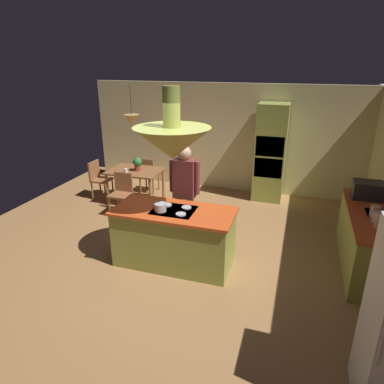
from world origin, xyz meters
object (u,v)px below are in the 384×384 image
object	(u,v)px
chair_by_back_wall	(148,173)
cooking_pot_on_cooktop	(160,207)
oven_tower	(270,153)
microwave_on_counter	(368,190)
kitchen_island	(174,237)
canister_sugar	(377,217)
canister_flour	(380,221)
cup_on_table	(126,170)
chair_facing_island	(122,191)
canister_tea	(375,211)
chair_at_corner	(98,177)
potted_plant_on_table	(137,163)
dining_table	(135,174)
person_at_island	(185,189)

from	to	relation	value
chair_by_back_wall	cooking_pot_on_cooktop	size ratio (longest dim) A/B	4.83
oven_tower	cooking_pot_on_cooktop	xyz separation A→B (m)	(-1.26, -3.37, -0.09)
microwave_on_counter	chair_by_back_wall	bearing A→B (deg)	163.65
kitchen_island	canister_sugar	bearing A→B (deg)	9.43
canister_flour	microwave_on_counter	size ratio (longest dim) A/B	0.45
microwave_on_counter	cup_on_table	bearing A→B (deg)	174.12
cup_on_table	chair_facing_island	bearing A→B (deg)	-75.26
canister_flour	canister_tea	xyz separation A→B (m)	(0.00, 0.36, -0.02)
chair_at_corner	canister_flour	size ratio (longest dim) A/B	4.17
chair_facing_island	canister_flour	distance (m)	4.72
chair_facing_island	chair_at_corner	distance (m)	1.15
canister_flour	canister_sugar	size ratio (longest dim) A/B	1.44
canister_tea	kitchen_island	bearing A→B (deg)	-167.08
cup_on_table	canister_tea	bearing A→B (deg)	-14.90
canister_flour	canister_sugar	xyz separation A→B (m)	(0.00, 0.18, -0.03)
potted_plant_on_table	canister_sugar	size ratio (longest dim) A/B	2.07
dining_table	chair_by_back_wall	distance (m)	0.66
canister_tea	canister_flour	bearing A→B (deg)	-90.00
chair_at_corner	canister_flour	distance (m)	5.80
oven_tower	chair_at_corner	size ratio (longest dim) A/B	2.50
cup_on_table	canister_flour	bearing A→B (deg)	-18.95
oven_tower	person_at_island	xyz separation A→B (m)	(-1.16, -2.55, -0.08)
microwave_on_counter	canister_flour	bearing A→B (deg)	-90.00
potted_plant_on_table	microwave_on_counter	xyz separation A→B (m)	(4.46, -0.67, 0.13)
person_at_island	potted_plant_on_table	size ratio (longest dim) A/B	5.79
oven_tower	chair_by_back_wall	distance (m)	2.90
oven_tower	canister_sugar	world-z (taller)	oven_tower
kitchen_island	chair_facing_island	size ratio (longest dim) A/B	2.12
kitchen_island	cup_on_table	size ratio (longest dim) A/B	20.51
kitchen_island	canister_flour	size ratio (longest dim) A/B	8.84
canister_sugar	canister_tea	size ratio (longest dim) A/B	0.85
canister_flour	microwave_on_counter	world-z (taller)	microwave_on_counter
person_at_island	canister_sugar	size ratio (longest dim) A/B	11.96
chair_by_back_wall	canister_flour	distance (m)	5.18
potted_plant_on_table	kitchen_island	bearing A→B (deg)	-52.10
person_at_island	cooking_pot_on_cooktop	world-z (taller)	person_at_island
person_at_island	chair_at_corner	distance (m)	2.99
kitchen_island	dining_table	xyz separation A→B (m)	(-1.70, 2.10, 0.20)
dining_table	kitchen_island	bearing A→B (deg)	-51.01
chair_by_back_wall	canister_tea	distance (m)	5.02
canister_tea	canister_sugar	bearing A→B (deg)	-90.00
chair_facing_island	canister_sugar	xyz separation A→B (m)	(4.54, -0.99, 0.49)
oven_tower	microwave_on_counter	xyz separation A→B (m)	(1.74, -1.83, -0.03)
chair_by_back_wall	microwave_on_counter	xyz separation A→B (m)	(4.54, -1.33, 0.55)
chair_at_corner	microwave_on_counter	xyz separation A→B (m)	(5.49, -0.69, 0.55)
dining_table	potted_plant_on_table	xyz separation A→B (m)	(0.08, -0.02, 0.27)
chair_by_back_wall	potted_plant_on_table	world-z (taller)	potted_plant_on_table
microwave_on_counter	cooking_pot_on_cooktop	xyz separation A→B (m)	(-3.00, -1.54, -0.06)
chair_facing_island	canister_flour	size ratio (longest dim) A/B	4.17
chair_facing_island	oven_tower	bearing A→B (deg)	32.52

